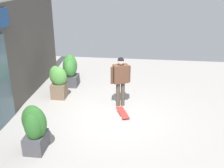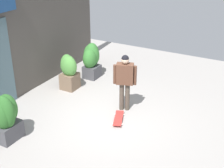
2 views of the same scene
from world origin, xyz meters
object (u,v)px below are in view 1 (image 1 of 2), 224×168
(planter_box_left, at_px, (58,80))
(planter_box_mid, at_px, (70,68))
(planter_box_right, at_px, (34,127))
(skateboard, at_px, (123,113))
(skateboarder, at_px, (121,77))

(planter_box_left, distance_m, planter_box_mid, 1.14)
(planter_box_right, bearing_deg, skateboard, -43.35)
(skateboard, height_order, planter_box_mid, planter_box_mid)
(skateboarder, distance_m, planter_box_right, 3.23)
(skateboard, height_order, planter_box_right, planter_box_right)
(planter_box_right, distance_m, planter_box_mid, 4.18)
(planter_box_left, height_order, planter_box_right, planter_box_right)
(skateboarder, xyz_separation_m, planter_box_right, (-2.66, 1.81, -0.35))
(skateboarder, distance_m, planter_box_left, 2.24)
(skateboarder, bearing_deg, planter_box_left, -120.57)
(skateboarder, bearing_deg, planter_box_mid, -147.25)
(planter_box_right, bearing_deg, skateboarder, -34.26)
(planter_box_left, bearing_deg, skateboard, -112.99)
(skateboarder, distance_m, planter_box_mid, 2.56)
(skateboarder, height_order, skateboard, skateboarder)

